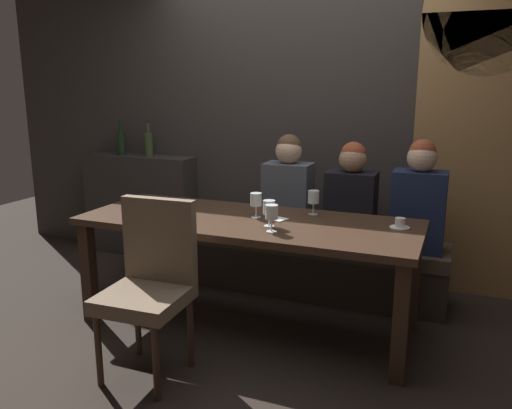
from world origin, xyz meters
TOP-DOWN VIEW (x-y plane):
  - ground at (0.00, 0.00)m, footprint 9.00×9.00m
  - back_wall_tiled at (0.00, 1.22)m, footprint 6.00×0.12m
  - arched_door at (1.35, 1.15)m, footprint 0.90×0.05m
  - back_counter at (-1.55, 1.04)m, footprint 1.10×0.28m
  - dining_table at (0.00, 0.00)m, footprint 2.20×0.84m
  - banquette_bench at (0.00, 0.70)m, footprint 2.50×0.44m
  - chair_near_side at (-0.28, -0.72)m, footprint 0.46×0.46m
  - diner_redhead at (0.04, 0.71)m, footprint 0.36×0.24m
  - diner_bearded at (0.53, 0.71)m, footprint 0.36×0.24m
  - diner_far_end at (1.01, 0.67)m, footprint 0.36×0.24m
  - wine_bottle_dark_red at (-1.72, 1.02)m, footprint 0.08×0.08m
  - wine_bottle_pale_label at (-1.42, 1.02)m, footprint 0.08×0.08m
  - wine_glass_end_right at (0.25, -0.22)m, footprint 0.08×0.08m
  - wine_glass_end_left at (0.36, 0.28)m, footprint 0.08×0.08m
  - wine_glass_center_back at (0.03, 0.06)m, footprint 0.08×0.08m
  - wine_glass_far_left at (0.19, -0.11)m, footprint 0.08×0.08m
  - espresso_cup at (0.94, 0.15)m, footprint 0.12×0.12m
  - dessert_plate at (-0.74, -0.02)m, footprint 0.19×0.19m
  - fork_on_table at (-0.61, 0.01)m, footprint 0.04×0.17m
  - folded_napkin at (0.19, 0.05)m, footprint 0.14×0.13m

SIDE VIEW (x-z plane):
  - ground at x=0.00m, z-range 0.00..0.00m
  - banquette_bench at x=0.00m, z-range 0.00..0.45m
  - back_counter at x=-1.55m, z-range 0.00..0.95m
  - chair_near_side at x=-0.28m, z-range 0.07..1.05m
  - dining_table at x=0.00m, z-range 0.28..1.02m
  - fork_on_table at x=-0.61m, z-range 0.74..0.75m
  - folded_napkin at x=0.19m, z-range 0.74..0.75m
  - dessert_plate at x=-0.74m, z-range 0.73..0.78m
  - espresso_cup at x=0.94m, z-range 0.73..0.80m
  - diner_bearded at x=0.53m, z-range 0.43..1.17m
  - diner_redhead at x=0.04m, z-range 0.43..1.21m
  - diner_far_end at x=1.01m, z-range 0.43..1.21m
  - wine_glass_end_right at x=0.25m, z-range 0.77..0.93m
  - wine_glass_center_back at x=0.03m, z-range 0.77..0.93m
  - wine_glass_far_left at x=0.19m, z-range 0.77..0.93m
  - wine_glass_end_left at x=0.36m, z-range 0.77..0.94m
  - wine_bottle_dark_red at x=-1.72m, z-range 0.91..1.23m
  - wine_bottle_pale_label at x=-1.42m, z-range 0.91..1.23m
  - arched_door at x=1.35m, z-range 0.09..2.64m
  - back_wall_tiled at x=0.00m, z-range 0.00..3.00m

